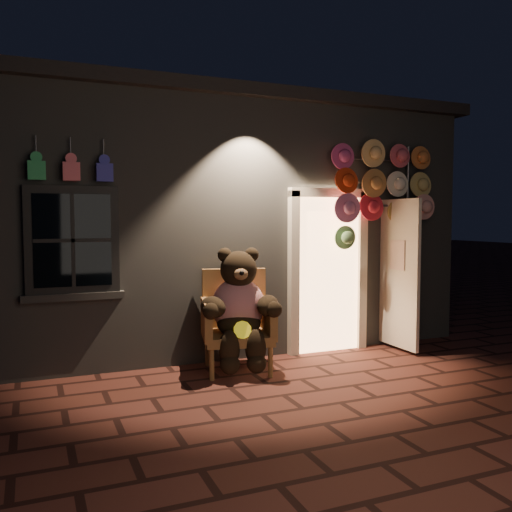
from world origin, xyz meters
TOP-DOWN VIEW (x-y plane):
  - ground at (0.00, 0.00)m, footprint 60.00×60.00m
  - shop_building at (0.00, 3.99)m, footprint 7.30×5.95m
  - wicker_armchair at (-0.10, 1.08)m, footprint 0.94×0.89m
  - teddy_bear at (-0.12, 0.93)m, footprint 0.98×0.86m
  - hat_rack at (2.09, 1.28)m, footprint 1.59×0.22m

SIDE VIEW (x-z plane):
  - ground at x=0.00m, z-range 0.00..0.00m
  - wicker_armchair at x=-0.10m, z-range 0.00..1.18m
  - teddy_bear at x=-0.12m, z-range 0.07..1.45m
  - shop_building at x=0.00m, z-range -0.02..3.49m
  - hat_rack at x=2.09m, z-range 0.79..3.61m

